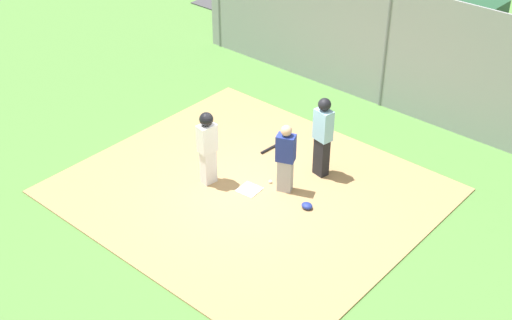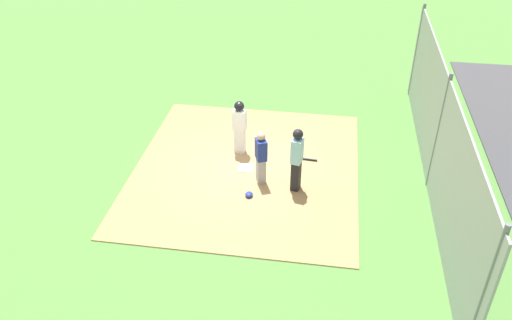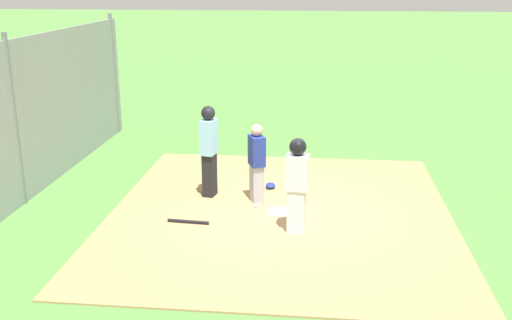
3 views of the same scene
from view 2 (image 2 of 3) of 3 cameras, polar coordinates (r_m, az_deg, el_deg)
The scene contains 10 objects.
ground_plane at distance 15.33m, azimuth -1.06°, elevation -0.99°, with size 140.00×140.00×0.00m, color #51843D.
dirt_infield at distance 15.32m, azimuth -1.06°, elevation -0.94°, with size 7.20×6.40×0.03m, color #A88456.
home_plate at distance 15.30m, azimuth -1.06°, elevation -0.86°, with size 0.44×0.44×0.02m, color white.
catcher at distance 14.34m, azimuth 0.55°, elevation 0.38°, with size 0.45×0.39×1.57m.
umpire at distance 13.98m, azimuth 4.42°, elevation 0.21°, with size 0.42×0.33×1.86m.
runner at distance 15.57m, azimuth -1.79°, elevation 3.96°, with size 0.31×0.41×1.70m.
baseball_bat at distance 15.73m, azimuth 5.22°, elevation 0.12°, with size 0.06×0.06×0.77m, color black.
catcher_mask at distance 14.19m, azimuth -0.76°, elevation -3.74°, with size 0.24×0.20×0.12m, color navy.
baseball at distance 15.09m, azimuth 0.68°, elevation -1.29°, with size 0.07×0.07×0.07m, color white.
backstop_fence at distance 14.61m, azimuth 19.05°, elevation 2.55°, with size 12.00×0.10×3.35m.
Camera 2 is at (-12.46, -2.20, 8.65)m, focal length 37.06 mm.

